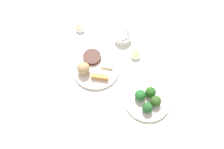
{
  "coord_description": "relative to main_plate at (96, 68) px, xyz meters",
  "views": [
    {
      "loc": [
        -0.11,
        -0.59,
        1.08
      ],
      "look_at": [
        0.04,
        -0.06,
        0.06
      ],
      "focal_mm": 35.52,
      "sensor_mm": 36.0,
      "label": 1
    }
  ],
  "objects": [
    {
      "name": "tabletop",
      "position": [
        0.04,
        -0.01,
        -0.02
      ],
      "size": [
        2.2,
        2.2,
        0.02
      ],
      "primitive_type": "cube",
      "color": "white",
      "rests_on": "ground"
    },
    {
      "name": "broccoli_floret_1",
      "position": [
        0.18,
        -0.23,
        0.03
      ],
      "size": [
        0.06,
        0.06,
        0.06
      ],
      "primitive_type": "sphere",
      "color": "#27712F",
      "rests_on": "broccoli_plate"
    },
    {
      "name": "broccoli_floret_0",
      "position": [
        0.23,
        -0.22,
        0.03
      ],
      "size": [
        0.05,
        0.05,
        0.05
      ],
      "primitive_type": "sphere",
      "color": "#255E1C",
      "rests_on": "broccoli_plate"
    },
    {
      "name": "soy_sauce_bowl",
      "position": [
        0.2,
        0.16,
        0.01
      ],
      "size": [
        0.1,
        0.1,
        0.04
      ],
      "primitive_type": "cylinder",
      "color": "white",
      "rests_on": "tabletop"
    },
    {
      "name": "spring_roll",
      "position": [
        0.01,
        -0.07,
        0.02
      ],
      "size": [
        0.09,
        0.06,
        0.03
      ],
      "primitive_type": "cube",
      "rotation": [
        0.0,
        0.0,
        2.73
      ],
      "color": "#DC944B",
      "rests_on": "main_plate"
    },
    {
      "name": "sauce_ramekin_sweet_and_sour_liquid",
      "position": [
        -0.03,
        0.29,
        0.01
      ],
      "size": [
        0.05,
        0.05,
        0.0
      ],
      "primitive_type": "cylinder",
      "color": "red",
      "rests_on": "sauce_ramekin_sweet_and_sour"
    },
    {
      "name": "broccoli_plate",
      "position": [
        0.21,
        -0.24,
        -0.0
      ],
      "size": [
        0.24,
        0.24,
        0.01
      ],
      "primitive_type": "cylinder",
      "color": "white",
      "rests_on": "tabletop"
    },
    {
      "name": "sauce_ramekin_sweet_and_sour",
      "position": [
        -0.03,
        0.29,
        0.0
      ],
      "size": [
        0.06,
        0.06,
        0.02
      ],
      "primitive_type": "cylinder",
      "color": "white",
      "rests_on": "tabletop"
    },
    {
      "name": "crab_rangoon_wonton",
      "position": [
        0.07,
        0.01,
        0.02
      ],
      "size": [
        0.09,
        0.09,
        0.01
      ],
      "primitive_type": "cube",
      "rotation": [
        0.0,
        0.0,
        -0.43
      ],
      "color": "beige",
      "rests_on": "main_plate"
    },
    {
      "name": "broccoli_floret_2",
      "position": [
        0.19,
        -0.3,
        0.03
      ],
      "size": [
        0.05,
        0.05,
        0.05
      ],
      "primitive_type": "sphere",
      "color": "#255F29",
      "rests_on": "broccoli_plate"
    },
    {
      "name": "rice_scoop",
      "position": [
        -0.07,
        -0.01,
        0.04
      ],
      "size": [
        0.07,
        0.07,
        0.07
      ],
      "primitive_type": "sphere",
      "color": "tan",
      "rests_on": "main_plate"
    },
    {
      "name": "sauce_ramekin_hot_mustard_liquid",
      "position": [
        0.23,
        0.02,
        0.01
      ],
      "size": [
        0.05,
        0.05,
        0.0
      ],
      "primitive_type": "cylinder",
      "color": "yellow",
      "rests_on": "sauce_ramekin_hot_mustard"
    },
    {
      "name": "soy_sauce_bowl_liquid",
      "position": [
        0.2,
        0.16,
        0.03
      ],
      "size": [
        0.08,
        0.08,
        0.0
      ],
      "primitive_type": "cylinder",
      "color": "black",
      "rests_on": "soy_sauce_bowl"
    },
    {
      "name": "sauce_ramekin_hot_mustard",
      "position": [
        0.23,
        0.02,
        0.0
      ],
      "size": [
        0.06,
        0.06,
        0.02
      ],
      "primitive_type": "cylinder",
      "color": "white",
      "rests_on": "tabletop"
    },
    {
      "name": "stir_fry_heap",
      "position": [
        -0.01,
        0.07,
        0.02
      ],
      "size": [
        0.1,
        0.1,
        0.02
      ],
      "primitive_type": "cylinder",
      "color": "#45231C",
      "rests_on": "main_plate"
    },
    {
      "name": "broccoli_floret_3",
      "position": [
        0.24,
        -0.27,
        0.03
      ],
      "size": [
        0.05,
        0.05,
        0.05
      ],
      "primitive_type": "sphere",
      "color": "#346022",
      "rests_on": "broccoli_plate"
    },
    {
      "name": "main_plate",
      "position": [
        0.0,
        0.0,
        0.0
      ],
      "size": [
        0.26,
        0.26,
        0.02
      ],
      "primitive_type": "cylinder",
      "color": "white",
      "rests_on": "tabletop"
    }
  ]
}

